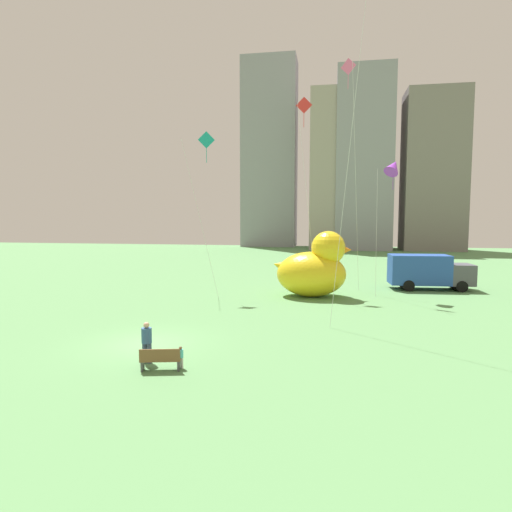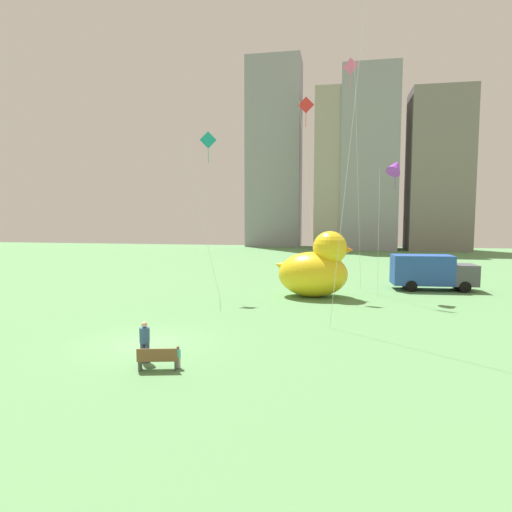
% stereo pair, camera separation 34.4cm
% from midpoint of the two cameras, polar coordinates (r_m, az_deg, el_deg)
% --- Properties ---
extents(ground_plane, '(140.00, 140.00, 0.00)m').
position_cam_midpoint_polar(ground_plane, '(21.50, -13.87, -11.08)').
color(ground_plane, '#5A9056').
extents(park_bench, '(1.62, 0.78, 0.90)m').
position_cam_midpoint_polar(park_bench, '(17.70, -12.23, -13.02)').
color(park_bench, brown).
rests_on(park_bench, ground).
extents(person_adult, '(0.41, 0.41, 1.69)m').
position_cam_midpoint_polar(person_adult, '(18.62, -13.88, -10.64)').
color(person_adult, '#38476B').
rests_on(person_adult, ground).
extents(person_child, '(0.22, 0.22, 0.88)m').
position_cam_midpoint_polar(person_child, '(17.81, -9.63, -12.80)').
color(person_child, silver).
rests_on(person_child, ground).
extents(giant_inflatable_duck, '(5.93, 3.81, 4.92)m').
position_cam_midpoint_polar(giant_inflatable_duck, '(32.66, 8.13, -1.67)').
color(giant_inflatable_duck, yellow).
rests_on(giant_inflatable_duck, ground).
extents(box_truck, '(6.63, 2.71, 2.85)m').
position_cam_midpoint_polar(box_truck, '(38.18, 22.21, -1.98)').
color(box_truck, '#264CA5').
rests_on(box_truck, ground).
extents(city_skyline, '(40.48, 14.07, 36.92)m').
position_cam_midpoint_polar(city_skyline, '(84.40, 12.20, 11.84)').
color(city_skyline, gray).
rests_on(city_skyline, ground).
extents(kite_teal, '(2.83, 1.77, 12.36)m').
position_cam_midpoint_polar(kite_teal, '(33.80, -6.08, 14.02)').
color(kite_teal, silver).
rests_on(kite_teal, ground).
extents(kite_purple, '(2.09, 2.22, 10.46)m').
position_cam_midpoint_polar(kite_purple, '(34.64, 18.12, 11.08)').
color(kite_purple, silver).
rests_on(kite_purple, ground).
extents(kite_red, '(1.81, 1.21, 15.32)m').
position_cam_midpoint_polar(kite_red, '(35.95, 6.90, 17.87)').
color(kite_red, silver).
rests_on(kite_red, ground).
extents(kite_pink, '(1.75, 1.48, 18.24)m').
position_cam_midpoint_polar(kite_pink, '(37.11, 12.69, 21.55)').
color(kite_pink, silver).
rests_on(kite_pink, ground).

